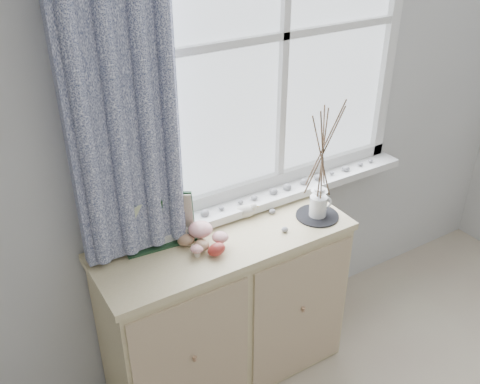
{
  "coord_description": "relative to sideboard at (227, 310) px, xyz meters",
  "views": [
    {
      "loc": [
        -1.13,
        0.03,
        2.24
      ],
      "look_at": [
        -0.1,
        1.7,
        1.1
      ],
      "focal_mm": 40.0,
      "sensor_mm": 36.0,
      "label": 1
    }
  ],
  "objects": [
    {
      "name": "crocheted_doily",
      "position": [
        0.47,
        -0.07,
        0.43
      ],
      "size": [
        0.21,
        0.21,
        0.01
      ],
      "primitive_type": "cylinder",
      "color": "black",
      "rests_on": "sideboard"
    },
    {
      "name": "botanical_book",
      "position": [
        -0.26,
        0.09,
        0.55
      ],
      "size": [
        0.38,
        0.16,
        0.26
      ],
      "primitive_type": null,
      "rotation": [
        0.0,
        0.0,
        -0.09
      ],
      "color": "#1B3A22",
      "rests_on": "sideboard"
    },
    {
      "name": "twig_pitcher",
      "position": [
        0.47,
        -0.07,
        0.78
      ],
      "size": [
        0.29,
        0.29,
        0.62
      ],
      "rotation": [
        0.0,
        0.0,
        -0.41
      ],
      "color": "white",
      "rests_on": "crocheted_doily"
    },
    {
      "name": "sideboard_pebbles",
      "position": [
        0.35,
        -0.03,
        0.44
      ],
      "size": [
        0.25,
        0.19,
        0.02
      ],
      "color": "gray",
      "rests_on": "sideboard"
    },
    {
      "name": "sideboard",
      "position": [
        0.0,
        0.0,
        0.0
      ],
      "size": [
        1.2,
        0.45,
        0.85
      ],
      "color": "beige",
      "rests_on": "ground"
    },
    {
      "name": "wooden_eggs",
      "position": [
        -0.13,
        -0.03,
        0.46
      ],
      "size": [
        0.14,
        0.18,
        0.08
      ],
      "color": "tan",
      "rests_on": "sideboard"
    },
    {
      "name": "toadstool_cluster",
      "position": [
        -0.1,
        0.01,
        0.48
      ],
      "size": [
        0.19,
        0.16,
        0.1
      ],
      "color": "beige",
      "rests_on": "sideboard"
    },
    {
      "name": "songbird_figurine",
      "position": [
        0.17,
        0.11,
        0.46
      ],
      "size": [
        0.15,
        0.11,
        0.07
      ],
      "primitive_type": null,
      "rotation": [
        0.0,
        0.0,
        -0.42
      ],
      "color": "silver",
      "rests_on": "sideboard"
    }
  ]
}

